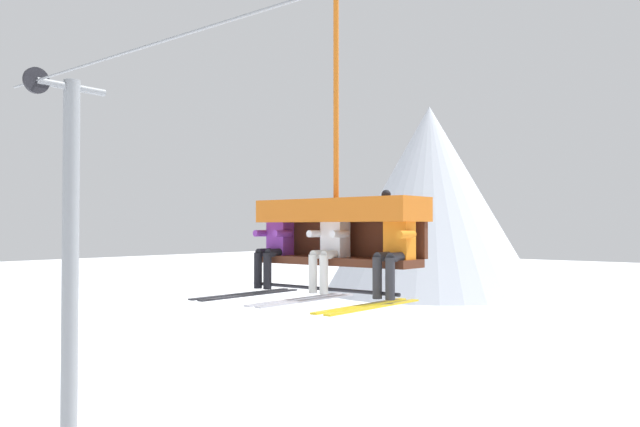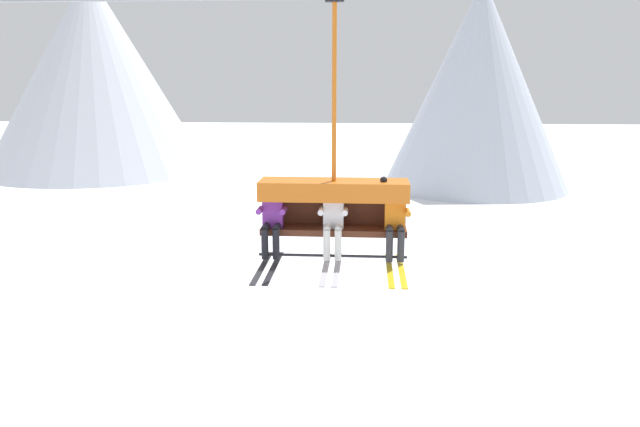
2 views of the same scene
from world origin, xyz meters
TOP-DOWN VIEW (x-y plane):
  - mountain_peak_west at (-22.40, 39.89)m, footprint 17.96×17.96m
  - lift_tower_near at (-8.87, -0.02)m, footprint 0.36×1.88m
  - chairlift_chair at (-0.80, -0.73)m, footprint 2.36×0.74m
  - skier_purple at (-1.77, -0.95)m, footprint 0.46×1.70m
  - skier_white at (-0.80, -0.95)m, footprint 0.46×1.70m
  - skier_orange at (0.17, -0.94)m, footprint 0.48×1.70m

SIDE VIEW (x-z plane):
  - lift_tower_near at x=-8.87m, z-range 0.17..9.13m
  - skier_purple at x=-1.77m, z-range 4.73..5.96m
  - skier_white at x=-0.80m, z-range 4.73..5.96m
  - skier_orange at x=0.17m, z-range 4.70..6.04m
  - chairlift_chair at x=-0.80m, z-range 3.69..7.66m
  - mountain_peak_west at x=-22.40m, z-range 0.00..15.94m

